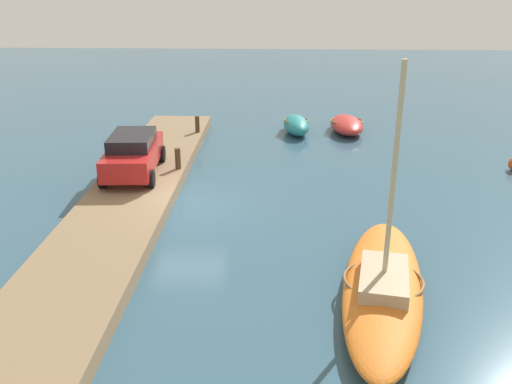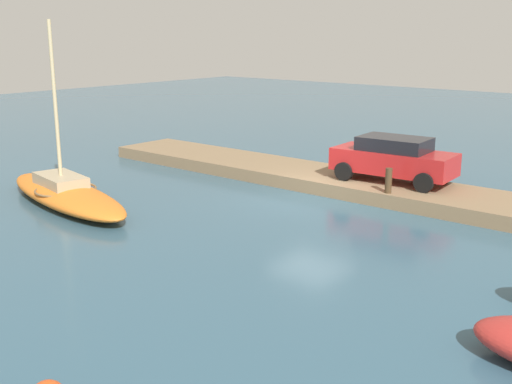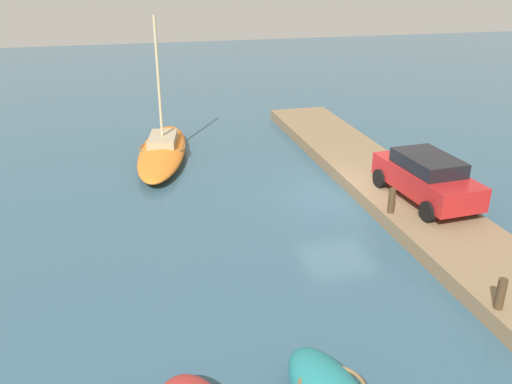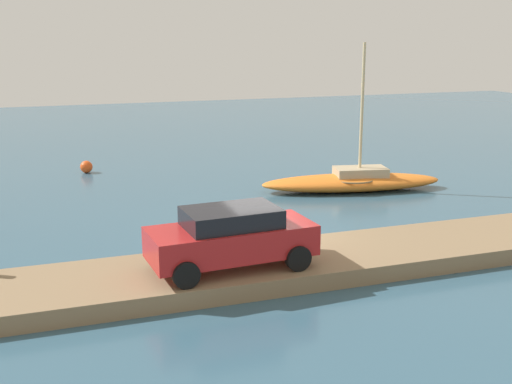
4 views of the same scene
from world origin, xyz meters
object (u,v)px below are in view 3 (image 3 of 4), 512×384
Objects in this scene: sailboat_orange at (163,150)px; mooring_post_west at (501,294)px; mooring_post_mid_west at (392,201)px; parked_car at (426,177)px.

mooring_post_west is (-13.38, -6.39, 0.45)m from sailboat_orange.
sailboat_orange is 10.36m from mooring_post_mid_west.
sailboat_orange is 10.93m from parked_car.
sailboat_orange is 9.36× the size of mooring_post_mid_west.
sailboat_orange is at bearing 38.17° from mooring_post_mid_west.
sailboat_orange is 9.87× the size of mooring_post_west.
mooring_post_mid_west is at bearing 0.00° from mooring_post_west.
mooring_post_mid_west is at bearing 109.18° from parked_car.
sailboat_orange is at bearing 42.79° from parked_car.
sailboat_orange is 1.80× the size of parked_car.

